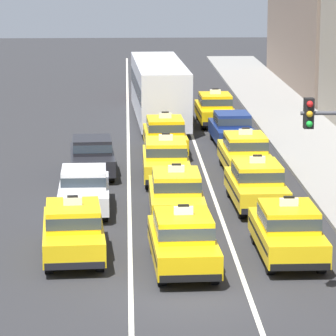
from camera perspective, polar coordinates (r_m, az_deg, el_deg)
ground_plane at (r=27.85m, az=1.21°, el=-7.05°), size 160.00×160.00×0.00m
lane_stripe_left_center at (r=47.14m, az=-2.24°, el=1.01°), size 0.14×80.00×0.01m
lane_stripe_center_right at (r=47.25m, az=1.64°, el=1.04°), size 0.14×80.00×0.01m
taxi_left_nearest at (r=30.87m, az=-5.35°, el=-3.45°), size 2.09×4.66×1.96m
sedan_left_second at (r=36.17m, az=-4.74°, el=-1.14°), size 1.85×4.34×1.58m
sedan_left_third at (r=41.93m, az=-4.29°, el=0.74°), size 2.00×4.39×1.58m
taxi_center_nearest at (r=29.68m, az=0.85°, el=-4.04°), size 1.98×4.62×1.96m
taxi_center_second at (r=35.16m, az=0.46°, el=-1.44°), size 1.83×4.56×1.96m
taxi_center_third at (r=40.89m, az=-0.13°, el=0.52°), size 1.84×4.57×1.96m
taxi_center_fourth at (r=46.19m, az=-0.17°, el=1.89°), size 1.93×4.61×1.96m
bus_center_fifth at (r=54.64m, az=-0.51°, el=4.51°), size 2.93×11.29×3.22m
sedan_center_sixth at (r=64.10m, az=-0.98°, el=4.79°), size 1.77×4.30×1.58m
taxi_right_nearest at (r=30.85m, az=6.74°, el=-3.49°), size 1.87×4.58×1.96m
taxi_right_second at (r=36.77m, az=5.00°, el=-0.87°), size 1.93×4.60×1.96m
taxi_right_third at (r=42.25m, az=4.34°, el=0.87°), size 1.91×4.60×1.96m
sedan_right_fourth at (r=48.23m, az=3.61°, el=2.27°), size 1.91×4.36×1.58m
taxi_right_fifth at (r=53.88m, az=2.66°, el=3.37°), size 1.88×4.59×1.96m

